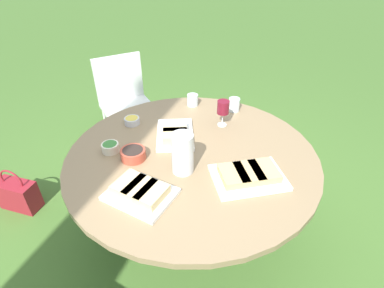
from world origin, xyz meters
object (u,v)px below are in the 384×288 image
object	(u,v)px
water_pitcher	(183,153)
wine_glass	(223,108)
dining_table	(192,164)
handbag	(18,194)
chair_near_left	(125,98)

from	to	relation	value
water_pitcher	wine_glass	xyz separation A→B (m)	(-0.10, -0.52, 0.01)
dining_table	water_pitcher	size ratio (longest dim) A/B	6.38
water_pitcher	handbag	size ratio (longest dim) A/B	0.61
wine_glass	handbag	size ratio (longest dim) A/B	0.48
water_pitcher	wine_glass	world-z (taller)	water_pitcher
dining_table	wine_glass	distance (m)	0.42
dining_table	wine_glass	size ratio (longest dim) A/B	8.20
dining_table	water_pitcher	distance (m)	0.26
dining_table	chair_near_left	bearing A→B (deg)	-44.32
dining_table	handbag	distance (m)	1.46
dining_table	handbag	size ratio (longest dim) A/B	3.91
chair_near_left	water_pitcher	world-z (taller)	water_pitcher
chair_near_left	handbag	size ratio (longest dim) A/B	2.42
wine_glass	dining_table	bearing A→B (deg)	73.80
dining_table	handbag	world-z (taller)	dining_table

